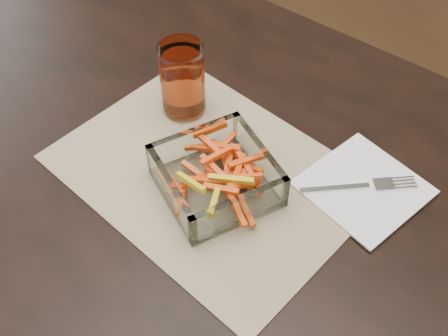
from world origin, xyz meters
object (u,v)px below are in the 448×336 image
at_px(tumbler, 183,82).
at_px(fork, 362,186).
at_px(dining_table, 196,205).
at_px(glass_bowl, 216,178).

bearing_deg(tumbler, fork, 5.82).
height_order(dining_table, glass_bowl, glass_bowl).
relative_size(glass_bowl, fork, 1.49).
bearing_deg(fork, dining_table, -104.02).
bearing_deg(fork, tumbler, -128.14).
xyz_separation_m(tumbler, fork, (0.32, 0.03, -0.05)).
distance_m(dining_table, tumbler, 0.20).
bearing_deg(fork, glass_bowl, -95.73).
bearing_deg(tumbler, glass_bowl, -34.08).
bearing_deg(dining_table, glass_bowl, -8.19).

